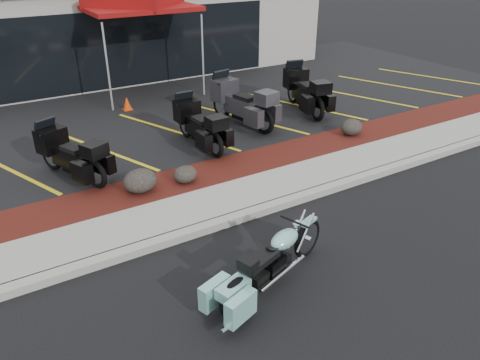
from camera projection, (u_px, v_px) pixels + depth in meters
ground at (297, 231)px, 8.82m from camera, size 90.00×90.00×0.00m
curb at (270, 207)px, 9.48m from camera, size 24.00×0.25×0.15m
sidewalk at (252, 193)px, 10.01m from camera, size 24.00×1.20×0.15m
mulch_bed at (224, 171)px, 10.92m from camera, size 24.00×1.20×0.16m
upper_lot at (142, 108)px, 15.03m from camera, size 26.00×9.60×0.15m
dealership_building at (82, 20)px, 18.92m from camera, size 18.00×8.16×4.00m
boulder_left at (140, 181)px, 9.77m from camera, size 0.71×0.59×0.51m
boulder_mid at (185, 174)px, 10.18m from camera, size 0.53×0.44×0.38m
boulder_right at (351, 127)px, 12.67m from camera, size 0.62×0.52×0.44m
hero_cruiser at (307, 233)px, 7.92m from camera, size 2.74×1.49×0.94m
touring_black_front at (49, 145)px, 10.57m from camera, size 1.60×2.29×1.25m
touring_black_mid at (185, 115)px, 12.36m from camera, size 0.90×2.21×1.27m
touring_grey at (222, 94)px, 13.71m from camera, size 1.38×2.59×1.43m
touring_black_rear at (294, 82)px, 14.94m from camera, size 1.45×2.57×1.41m
traffic_cone at (127, 103)px, 14.60m from camera, size 0.33×0.33×0.41m
popup_canopy at (135, 3)px, 15.28m from camera, size 4.29×4.29×3.20m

